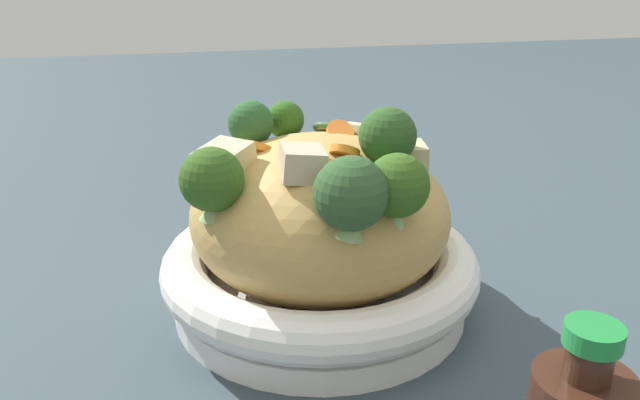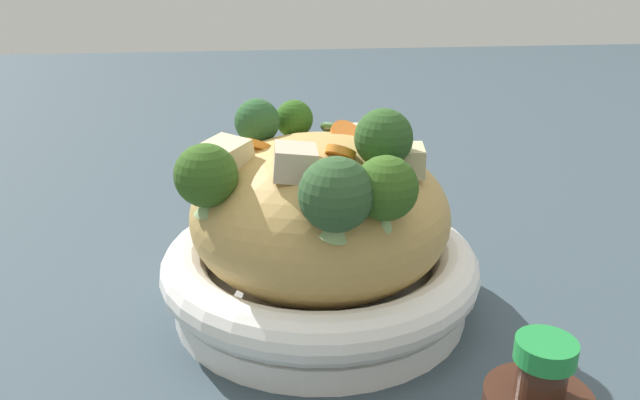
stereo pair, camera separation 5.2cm
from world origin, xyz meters
The scene contains 7 objects.
ground_plane centered at (0.00, 0.00, 0.00)m, with size 3.00×3.00×0.00m, color #35434C.
serving_bowl centered at (0.00, 0.00, 0.03)m, with size 0.27×0.27×0.06m.
noodle_heap centered at (0.00, 0.00, 0.09)m, with size 0.21×0.21×0.13m.
broccoli_florets centered at (-0.01, -0.04, 0.14)m, with size 0.19×0.23×0.08m.
carrot_coins centered at (-0.01, 0.00, 0.15)m, with size 0.10×0.09×0.02m.
zucchini_slices centered at (0.04, 0.03, 0.14)m, with size 0.09×0.10×0.03m.
chicken_chunks centered at (-0.01, -0.01, 0.14)m, with size 0.18×0.15×0.04m.
Camera 2 is at (-0.05, -0.48, 0.29)m, focal length 35.77 mm.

